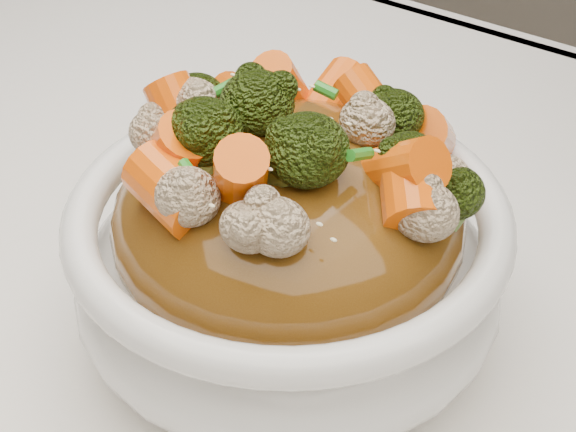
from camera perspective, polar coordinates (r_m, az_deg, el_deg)
The scene contains 8 objects.
tablecloth at distance 0.48m, azimuth -3.22°, elevation -8.58°, with size 1.20×0.80×0.04m, color white.
bowl at distance 0.44m, azimuth 0.00°, elevation -3.29°, with size 0.21×0.21×0.08m, color white, non-canonical shape.
sauce_base at distance 0.42m, azimuth 0.00°, elevation -0.32°, with size 0.17×0.17×0.09m, color #5F3910.
carrots at distance 0.39m, azimuth 0.00°, elevation 6.85°, with size 0.17×0.17×0.05m, color #F95D08, non-canonical shape.
broccoli at distance 0.39m, azimuth 0.00°, elevation 6.72°, with size 0.17×0.17×0.04m, color black, non-canonical shape.
cauliflower at distance 0.39m, azimuth 0.00°, elevation 6.47°, with size 0.17×0.17×0.04m, color #D3B790, non-canonical shape.
scallions at distance 0.39m, azimuth 0.00°, elevation 6.97°, with size 0.13×0.13×0.02m, color #237F1D, non-canonical shape.
sesame_seeds at distance 0.39m, azimuth 0.00°, elevation 6.97°, with size 0.15×0.15×0.01m, color beige, non-canonical shape.
Camera 1 is at (0.22, -0.25, 1.08)m, focal length 55.00 mm.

